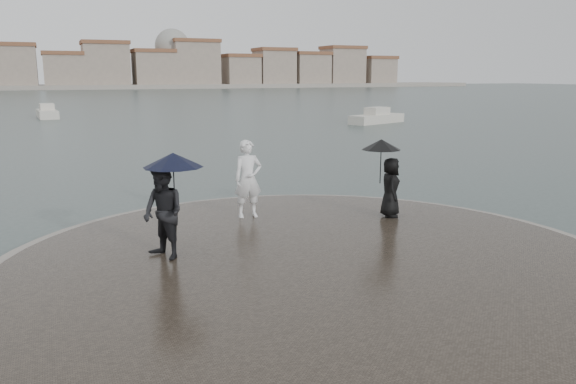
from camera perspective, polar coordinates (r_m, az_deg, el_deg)
name	(u,v)px	position (r m, az deg, el deg)	size (l,w,h in m)	color
ground	(424,361)	(8.28, 13.62, -16.31)	(400.00, 400.00, 0.00)	#2B3835
kerb_ring	(314,270)	(10.96, 2.67, -7.91)	(12.50, 12.50, 0.32)	gray
quay_tip	(314,269)	(10.95, 2.68, -7.81)	(11.90, 11.90, 0.36)	#2D261E
statue	(248,179)	(13.93, -4.08, 1.33)	(0.71, 0.46, 1.93)	white
visitor_left	(166,199)	(10.99, -12.31, -0.72)	(1.33, 1.23, 2.04)	black
visitor_right	(388,173)	(14.14, 10.08, 1.87)	(1.11, 1.02, 1.95)	black
far_skyline	(38,68)	(166.52, -24.06, 11.42)	(260.00, 20.00, 37.00)	gray
boats	(202,116)	(49.49, -8.71, 7.65)	(28.54, 21.46, 1.50)	beige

